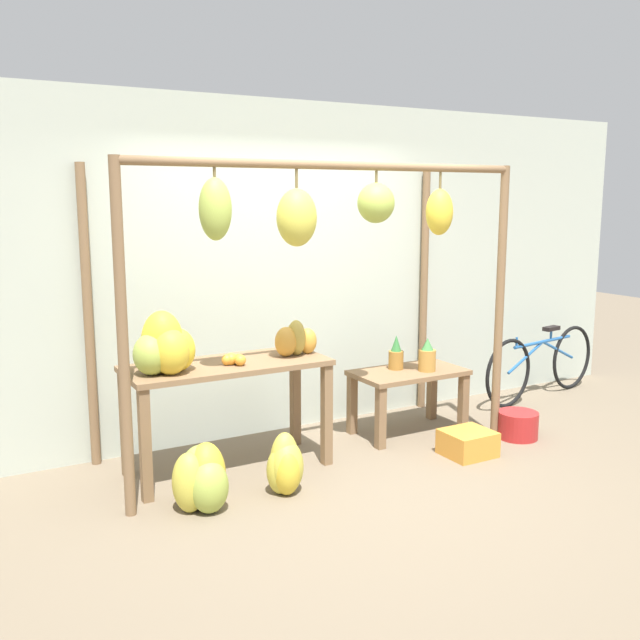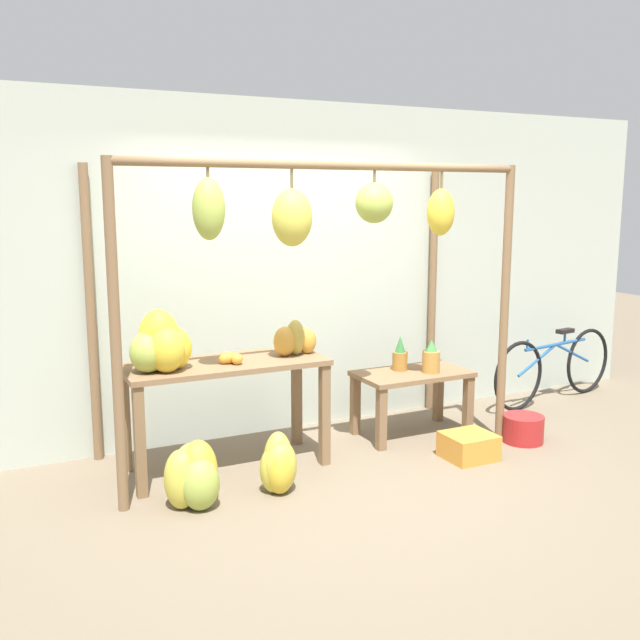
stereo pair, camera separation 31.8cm
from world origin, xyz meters
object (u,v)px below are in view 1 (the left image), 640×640
at_px(fruit_crate_white, 468,443).
at_px(blue_bucket, 518,425).
at_px(pineapple_cluster, 414,356).
at_px(papaya_pile, 295,340).
at_px(banana_pile_ground_right, 285,467).
at_px(banana_pile_on_table, 164,348).
at_px(banana_pile_ground_left, 202,479).
at_px(orange_pile, 234,359).
at_px(parked_bicycle, 542,363).

xyz_separation_m(fruit_crate_white, blue_bucket, (0.64, 0.11, 0.01)).
relative_size(pineapple_cluster, papaya_pile, 0.86).
bearing_deg(fruit_crate_white, banana_pile_ground_right, 178.31).
xyz_separation_m(banana_pile_on_table, banana_pile_ground_right, (0.65, -0.52, -0.80)).
xyz_separation_m(banana_pile_ground_right, blue_bucket, (2.22, 0.06, -0.08)).
height_order(banana_pile_on_table, fruit_crate_white, banana_pile_on_table).
relative_size(banana_pile_ground_right, papaya_pile, 1.11).
distance_m(banana_pile_ground_left, banana_pile_ground_right, 0.58).
xyz_separation_m(banana_pile_ground_left, fruit_crate_white, (2.16, -0.09, -0.11)).
xyz_separation_m(banana_pile_ground_right, papaya_pile, (0.38, 0.58, 0.75)).
distance_m(banana_pile_on_table, orange_pile, 0.52).
height_order(orange_pile, parked_bicycle, orange_pile).
height_order(banana_pile_on_table, parked_bicycle, banana_pile_on_table).
bearing_deg(papaya_pile, banana_pile_ground_left, -150.61).
bearing_deg(fruit_crate_white, parked_bicycle, 27.55).
xyz_separation_m(pineapple_cluster, blue_bucket, (0.69, -0.56, -0.56)).
relative_size(blue_bucket, papaya_pile, 0.87).
xyz_separation_m(banana_pile_on_table, parked_bicycle, (3.97, 0.34, -0.64)).
bearing_deg(blue_bucket, fruit_crate_white, -170.23).
bearing_deg(papaya_pile, parked_bicycle, 5.43).
height_order(fruit_crate_white, blue_bucket, blue_bucket).
height_order(orange_pile, papaya_pile, papaya_pile).
bearing_deg(banana_pile_on_table, blue_bucket, -9.00).
bearing_deg(parked_bicycle, papaya_pile, -174.57).
relative_size(orange_pile, pineapple_cluster, 0.50).
xyz_separation_m(banana_pile_ground_left, parked_bicycle, (3.90, 0.82, 0.15)).
bearing_deg(pineapple_cluster, banana_pile_ground_right, -158.02).
relative_size(banana_pile_ground_left, blue_bucket, 1.35).
xyz_separation_m(blue_bucket, parked_bicycle, (1.09, 0.80, 0.24)).
relative_size(fruit_crate_white, blue_bucket, 1.11).
relative_size(banana_pile_ground_left, fruit_crate_white, 1.21).
bearing_deg(banana_pile_ground_left, orange_pile, 47.14).
bearing_deg(banana_pile_ground_right, pineapple_cluster, 21.98).
bearing_deg(fruit_crate_white, papaya_pile, 152.42).
distance_m(banana_pile_on_table, fruit_crate_white, 2.47).
relative_size(orange_pile, papaya_pile, 0.43).
distance_m(orange_pile, banana_pile_ground_right, 0.85).
distance_m(banana_pile_ground_right, parked_bicycle, 3.43).
height_order(pineapple_cluster, banana_pile_ground_right, pineapple_cluster).
bearing_deg(orange_pile, pineapple_cluster, 4.06).
xyz_separation_m(banana_pile_on_table, pineapple_cluster, (2.19, 0.10, -0.32)).
xyz_separation_m(fruit_crate_white, papaya_pile, (-1.20, 0.63, 0.84)).
height_order(banana_pile_ground_left, papaya_pile, papaya_pile).
height_order(banana_pile_ground_right, parked_bicycle, parked_bicycle).
bearing_deg(papaya_pile, pineapple_cluster, 1.97).
xyz_separation_m(fruit_crate_white, parked_bicycle, (1.74, 0.91, 0.26)).
relative_size(banana_pile_ground_right, blue_bucket, 1.27).
height_order(pineapple_cluster, papaya_pile, papaya_pile).
bearing_deg(papaya_pile, blue_bucket, -15.64).
relative_size(blue_bucket, parked_bicycle, 0.19).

